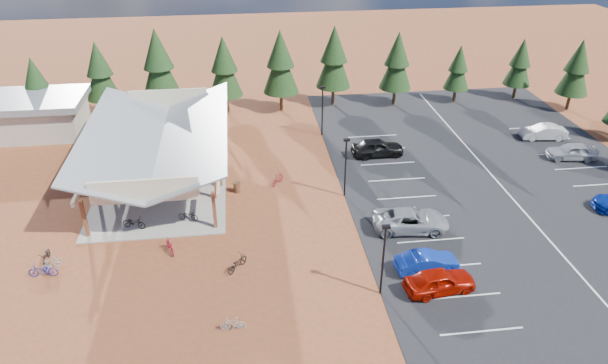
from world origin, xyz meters
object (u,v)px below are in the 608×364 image
at_px(bike_pavilion, 159,137).
at_px(bike_15, 278,179).
at_px(bike_11, 170,246).
at_px(bike_12, 237,263).
at_px(lamp_post_0, 384,255).
at_px(bike_2, 142,168).
at_px(bike_3, 149,135).
at_px(car_1, 427,262).
at_px(bike_4, 188,215).
at_px(bike_13, 233,324).
at_px(car_9, 543,132).
at_px(car_4, 377,147).
at_px(car_0, 440,281).
at_px(car_2, 411,220).
at_px(trash_bin_1, 237,187).
at_px(bike_6, 185,165).
at_px(lamp_post_2, 322,107).
at_px(bike_9, 51,264).
at_px(bike_0, 134,223).
at_px(trash_bin_0, 219,181).
at_px(bike_7, 206,141).
at_px(bike_5, 185,191).
at_px(car_8, 572,151).
at_px(bike_8, 46,256).
at_px(lamp_post_1, 346,164).
at_px(outbuilding, 30,115).

bearing_deg(bike_pavilion, bike_15, -13.96).
distance_m(bike_11, bike_12, 5.25).
distance_m(lamp_post_0, bike_2, 24.79).
distance_m(bike_3, car_1, 30.97).
bearing_deg(bike_11, bike_4, 52.62).
height_order(bike_13, car_9, car_9).
bearing_deg(car_4, car_9, -86.37).
height_order(lamp_post_0, bike_4, lamp_post_0).
bearing_deg(bike_4, car_0, -105.78).
relative_size(bike_pavilion, car_0, 4.28).
relative_size(bike_13, car_2, 0.26).
xyz_separation_m(trash_bin_1, bike_6, (-4.51, 4.26, 0.13)).
relative_size(trash_bin_1, bike_6, 0.49).
bearing_deg(lamp_post_2, bike_11, -126.87).
relative_size(bike_2, car_4, 0.35).
relative_size(lamp_post_0, bike_9, 3.27).
bearing_deg(bike_0, bike_11, -119.01).
height_order(trash_bin_0, car_9, car_9).
bearing_deg(bike_7, bike_3, 71.85).
distance_m(bike_0, bike_12, 9.42).
xyz_separation_m(bike_7, car_1, (15.05, -20.98, 0.11)).
bearing_deg(bike_5, lamp_post_0, -138.38).
height_order(bike_3, car_8, car_8).
height_order(lamp_post_0, car_1, lamp_post_0).
height_order(car_0, car_8, car_0).
distance_m(trash_bin_0, bike_9, 14.78).
relative_size(trash_bin_1, bike_13, 0.61).
bearing_deg(bike_8, trash_bin_0, 32.57).
distance_m(lamp_post_2, trash_bin_0, 13.93).
bearing_deg(bike_2, lamp_post_2, -64.01).
distance_m(bike_6, bike_9, 15.22).
xyz_separation_m(bike_0, bike_9, (-4.81, -4.20, -0.10)).
bearing_deg(bike_4, bike_9, 134.90).
height_order(lamp_post_1, bike_12, lamp_post_1).
bearing_deg(bike_15, car_0, 158.18).
xyz_separation_m(lamp_post_2, car_4, (4.41, -5.26, -2.11)).
relative_size(bike_4, bike_5, 0.97).
bearing_deg(lamp_post_0, bike_7, 116.83).
height_order(bike_6, car_9, car_9).
relative_size(bike_0, car_0, 0.40).
xyz_separation_m(car_1, car_8, (18.46, 14.10, 0.07)).
bearing_deg(trash_bin_1, bike_6, 136.61).
height_order(bike_3, bike_4, bike_3).
relative_size(bike_5, bike_7, 0.91).
xyz_separation_m(outbuilding, bike_0, (12.60, -18.80, -1.45)).
distance_m(bike_11, car_8, 36.86).
xyz_separation_m(car_2, car_4, (0.50, 12.15, 0.04)).
height_order(bike_2, bike_5, bike_5).
bearing_deg(lamp_post_1, bike_0, -170.31).
distance_m(bike_7, bike_9, 20.21).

